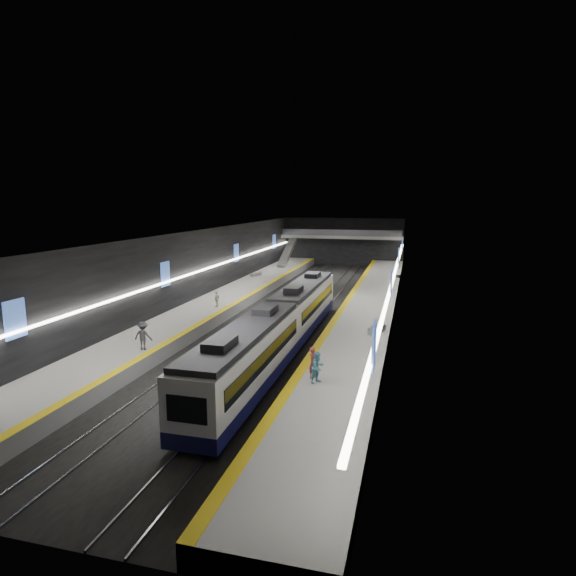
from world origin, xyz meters
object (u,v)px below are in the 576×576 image
(bench_right_far, at_px, (396,275))
(passenger_left_b, at_px, (143,336))
(bench_left_far, at_px, (256,274))
(passenger_left_a, at_px, (217,299))
(passenger_right_a, at_px, (313,363))
(train, at_px, (281,325))
(passenger_right_b, at_px, (318,368))
(bench_right_near, at_px, (377,329))
(escalator, at_px, (287,253))

(bench_right_far, xyz_separation_m, passenger_left_b, (-15.48, -36.54, 0.75))
(bench_left_far, bearing_deg, passenger_left_b, -64.34)
(passenger_left_a, bearing_deg, passenger_right_a, 41.55)
(train, relative_size, passenger_right_b, 16.98)
(bench_right_near, relative_size, passenger_left_b, 1.02)
(train, height_order, escalator, escalator)
(bench_left_far, bearing_deg, bench_right_far, 33.71)
(train, relative_size, passenger_right_a, 16.73)
(bench_left_far, xyz_separation_m, passenger_left_a, (2.34, -18.82, 0.54))
(train, distance_m, passenger_right_a, 7.60)
(passenger_right_a, xyz_separation_m, passenger_left_b, (-12.21, 2.23, 0.08))
(escalator, relative_size, bench_right_near, 3.98)
(train, xyz_separation_m, bench_left_far, (-11.19, 28.02, -0.98))
(passenger_right_a, bearing_deg, bench_right_far, 14.09)
(passenger_right_b, bearing_deg, passenger_left_b, 108.25)
(bench_right_far, distance_m, passenger_right_b, 39.57)
(escalator, distance_m, bench_right_far, 18.83)
(bench_left_far, xyz_separation_m, bench_right_far, (18.19, 4.14, 0.01))
(train, xyz_separation_m, passenger_left_b, (-8.48, -4.38, -0.21))
(bench_left_far, height_order, passenger_left_b, passenger_left_b)
(bench_right_far, distance_m, passenger_left_a, 27.91)
(escalator, bearing_deg, bench_right_near, -65.36)
(train, relative_size, bench_left_far, 16.95)
(escalator, xyz_separation_m, passenger_right_b, (14.14, -47.39, -1.02))
(bench_right_near, height_order, passenger_left_b, passenger_left_b)
(passenger_right_b, distance_m, passenger_left_b, 12.95)
(bench_right_far, distance_m, passenger_left_b, 39.70)
(passenger_left_a, bearing_deg, bench_right_far, 148.42)
(bench_left_far, bearing_deg, train, -47.35)
(bench_right_near, height_order, bench_right_far, bench_right_near)
(train, distance_m, bench_right_far, 32.93)
(bench_right_far, height_order, passenger_left_a, passenger_left_a)
(escalator, relative_size, passenger_right_b, 4.52)
(passenger_right_b, bearing_deg, train, 60.80)
(train, bearing_deg, escalator, 104.01)
(train, relative_size, bench_right_far, 16.10)
(passenger_right_a, height_order, passenger_left_b, passenger_left_b)
(passenger_left_a, xyz_separation_m, passenger_left_b, (0.37, -13.59, 0.22))
(bench_right_far, bearing_deg, escalator, 137.56)
(passenger_left_b, bearing_deg, passenger_left_a, -90.99)
(bench_right_far, height_order, passenger_right_a, passenger_right_a)
(passenger_right_a, xyz_separation_m, passenger_right_b, (0.41, -0.68, -0.01))
(escalator, bearing_deg, passenger_left_b, -88.05)
(escalator, relative_size, passenger_left_b, 4.07)
(bench_left_far, bearing_deg, passenger_right_a, -45.81)
(passenger_left_a, bearing_deg, escalator, -174.83)
(escalator, distance_m, passenger_right_a, 48.69)
(bench_left_far, height_order, passenger_left_a, passenger_left_a)
(passenger_right_b, relative_size, passenger_left_a, 1.16)
(passenger_left_a, bearing_deg, passenger_left_b, 4.61)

